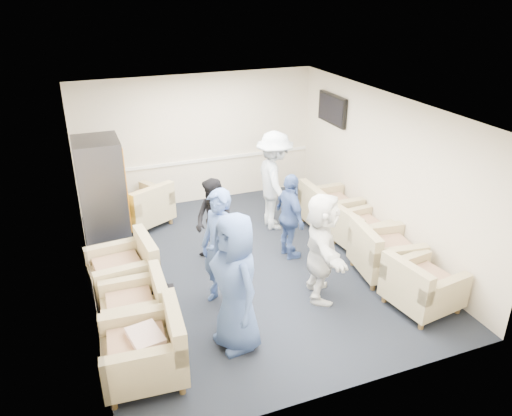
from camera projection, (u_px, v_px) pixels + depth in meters
name	position (u px, v px, depth m)	size (l,w,h in m)	color
floor	(249.00, 266.00, 8.37)	(6.00, 6.00, 0.00)	black
ceiling	(248.00, 107.00, 7.24)	(6.00, 6.00, 0.00)	white
back_wall	(198.00, 140.00, 10.35)	(5.00, 0.02, 2.70)	beige
front_wall	(348.00, 295.00, 5.26)	(5.00, 0.02, 2.70)	beige
left_wall	(82.00, 217.00, 6.98)	(0.02, 6.00, 2.70)	beige
right_wall	(384.00, 172.00, 8.63)	(0.02, 6.00, 2.70)	beige
chair_rail	(199.00, 161.00, 10.52)	(4.98, 0.04, 0.06)	white
tv	(332.00, 109.00, 9.84)	(0.10, 1.00, 0.58)	black
armchair_left_near	(149.00, 351.00, 5.90)	(1.02, 1.02, 0.76)	tan
armchair_left_mid	(139.00, 308.00, 6.74)	(0.88, 0.88, 0.68)	tan
armchair_left_far	(127.00, 271.00, 7.52)	(1.02, 1.02, 0.75)	tan
armchair_right_near	(420.00, 288.00, 7.15)	(1.02, 1.02, 0.72)	tan
armchair_right_midnear	(382.00, 254.00, 7.99)	(1.05, 1.05, 0.75)	tan
armchair_right_midfar	(359.00, 232.00, 8.79)	(0.90, 0.90, 0.66)	tan
armchair_right_far	(327.00, 209.00, 9.56)	(0.94, 0.94, 0.74)	tan
armchair_corner	(143.00, 208.00, 9.61)	(1.27, 1.27, 0.75)	tan
vending_machine	(102.00, 192.00, 8.77)	(0.79, 0.92, 1.94)	#4A4951
backpack	(164.00, 298.00, 7.08)	(0.34, 0.28, 0.51)	black
pillow	(146.00, 338.00, 5.82)	(0.46, 0.35, 0.13)	beige
person_front_left	(236.00, 283.00, 6.21)	(0.92, 0.60, 1.88)	#3D5794
person_mid_left	(220.00, 249.00, 7.05)	(0.66, 0.43, 1.81)	#3D5794
person_back_left	(214.00, 223.00, 8.17)	(0.73, 0.57, 1.50)	black
person_back_right	(274.00, 181.00, 9.33)	(1.22, 0.70, 1.89)	white
person_mid_right	(290.00, 217.00, 8.37)	(0.88, 0.37, 1.51)	#3D5794
person_front_right	(322.00, 247.00, 7.25)	(1.56, 0.50, 1.68)	white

